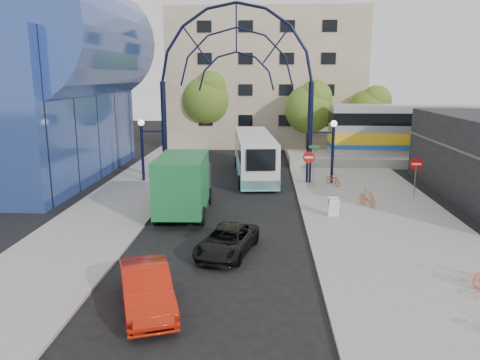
# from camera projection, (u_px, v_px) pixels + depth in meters

# --- Properties ---
(ground) EXTENTS (120.00, 120.00, 0.00)m
(ground) POSITION_uv_depth(u_px,v_px,m) (216.00, 259.00, 19.17)
(ground) COLOR black
(ground) RESTS_ON ground
(sidewalk_east) EXTENTS (8.00, 56.00, 0.12)m
(sidewalk_east) POSITION_uv_depth(u_px,v_px,m) (389.00, 230.00, 22.64)
(sidewalk_east) COLOR gray
(sidewalk_east) RESTS_ON ground
(plaza_west) EXTENTS (5.00, 50.00, 0.12)m
(plaza_west) POSITION_uv_depth(u_px,v_px,m) (108.00, 214.00, 25.34)
(plaza_west) COLOR gray
(plaza_west) RESTS_ON ground
(gateway_arch) EXTENTS (13.64, 0.44, 12.10)m
(gateway_arch) POSITION_uv_depth(u_px,v_px,m) (236.00, 57.00, 30.95)
(gateway_arch) COLOR black
(gateway_arch) RESTS_ON ground
(stop_sign) EXTENTS (0.80, 0.07, 2.50)m
(stop_sign) POSITION_uv_depth(u_px,v_px,m) (309.00, 161.00, 30.18)
(stop_sign) COLOR slate
(stop_sign) RESTS_ON sidewalk_east
(do_not_enter_sign) EXTENTS (0.76, 0.07, 2.48)m
(do_not_enter_sign) POSITION_uv_depth(u_px,v_px,m) (416.00, 168.00, 27.91)
(do_not_enter_sign) COLOR slate
(do_not_enter_sign) RESTS_ON sidewalk_east
(street_name_sign) EXTENTS (0.70, 0.70, 2.80)m
(street_name_sign) POSITION_uv_depth(u_px,v_px,m) (314.00, 157.00, 30.71)
(street_name_sign) COLOR slate
(street_name_sign) RESTS_ON sidewalk_east
(sandwich_board) EXTENTS (0.55, 0.61, 0.99)m
(sandwich_board) POSITION_uv_depth(u_px,v_px,m) (334.00, 205.00, 24.54)
(sandwich_board) COLOR white
(sandwich_board) RESTS_ON sidewalk_east
(transit_hall) EXTENTS (16.50, 18.00, 14.50)m
(transit_hall) POSITION_uv_depth(u_px,v_px,m) (22.00, 85.00, 33.12)
(transit_hall) COLOR #304A95
(transit_hall) RESTS_ON ground
(apartment_block) EXTENTS (20.00, 12.10, 14.00)m
(apartment_block) POSITION_uv_depth(u_px,v_px,m) (266.00, 79.00, 51.62)
(apartment_block) COLOR tan
(apartment_block) RESTS_ON ground
(train_platform) EXTENTS (32.00, 5.00, 0.80)m
(train_platform) POSITION_uv_depth(u_px,v_px,m) (478.00, 160.00, 39.48)
(train_platform) COLOR gray
(train_platform) RESTS_ON ground
(tree_north_a) EXTENTS (4.48, 4.48, 7.00)m
(tree_north_a) POSITION_uv_depth(u_px,v_px,m) (310.00, 106.00, 43.11)
(tree_north_a) COLOR #382314
(tree_north_a) RESTS_ON ground
(tree_north_b) EXTENTS (5.12, 5.12, 8.00)m
(tree_north_b) POSITION_uv_depth(u_px,v_px,m) (208.00, 97.00, 47.39)
(tree_north_b) COLOR #382314
(tree_north_b) RESTS_ON ground
(tree_north_c) EXTENTS (4.16, 4.16, 6.50)m
(tree_north_c) POSITION_uv_depth(u_px,v_px,m) (371.00, 109.00, 44.82)
(tree_north_c) COLOR #382314
(tree_north_c) RESTS_ON ground
(city_bus) EXTENTS (3.57, 11.51, 3.11)m
(city_bus) POSITION_uv_depth(u_px,v_px,m) (254.00, 155.00, 34.78)
(city_bus) COLOR silver
(city_bus) RESTS_ON ground
(green_truck) EXTENTS (2.72, 6.63, 3.31)m
(green_truck) POSITION_uv_depth(u_px,v_px,m) (184.00, 184.00, 25.23)
(green_truck) COLOR black
(green_truck) RESTS_ON ground
(black_suv) EXTENTS (2.83, 4.43, 1.14)m
(black_suv) POSITION_uv_depth(u_px,v_px,m) (227.00, 241.00, 19.65)
(black_suv) COLOR black
(black_suv) RESTS_ON ground
(red_sedan) EXTENTS (2.85, 4.53, 1.41)m
(red_sedan) POSITION_uv_depth(u_px,v_px,m) (146.00, 288.00, 14.98)
(red_sedan) COLOR #A91A0A
(red_sedan) RESTS_ON ground
(bike_near_a) EXTENTS (1.20, 1.65, 0.83)m
(bike_near_a) POSITION_uv_depth(u_px,v_px,m) (333.00, 179.00, 31.64)
(bike_near_a) COLOR #D75C2B
(bike_near_a) RESTS_ON sidewalk_east
(bike_near_b) EXTENTS (1.03, 1.60, 0.94)m
(bike_near_b) POSITION_uv_depth(u_px,v_px,m) (367.00, 197.00, 26.67)
(bike_near_b) COLOR orange
(bike_near_b) RESTS_ON sidewalk_east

